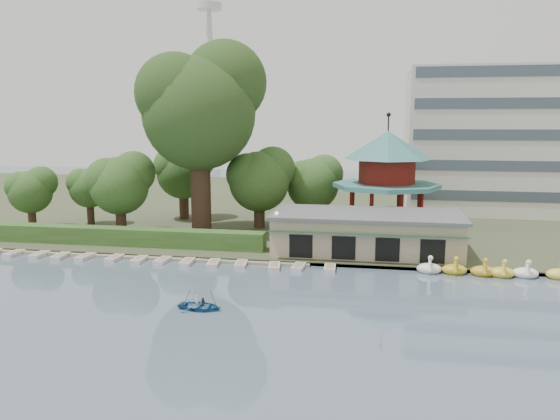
% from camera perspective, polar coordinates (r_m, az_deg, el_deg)
% --- Properties ---
extents(ground_plane, '(220.00, 220.00, 0.00)m').
position_cam_1_polar(ground_plane, '(35.97, -8.33, -12.53)').
color(ground_plane, slate).
rests_on(ground_plane, ground).
extents(shore, '(220.00, 70.00, 0.40)m').
position_cam_1_polar(shore, '(85.32, 2.63, 0.58)').
color(shore, '#424930').
rests_on(shore, ground).
extents(embankment, '(220.00, 0.60, 0.30)m').
position_cam_1_polar(embankment, '(51.79, -2.32, -5.36)').
color(embankment, gray).
rests_on(embankment, ground).
extents(dock, '(34.00, 1.60, 0.24)m').
position_cam_1_polar(dock, '(55.45, -14.60, -4.70)').
color(dock, gray).
rests_on(dock, ground).
extents(boathouse, '(18.60, 9.39, 3.90)m').
position_cam_1_polar(boathouse, '(54.71, 9.02, -2.28)').
color(boathouse, tan).
rests_on(boathouse, shore).
extents(pavilion, '(12.40, 12.40, 13.50)m').
position_cam_1_polar(pavilion, '(63.89, 11.10, 3.99)').
color(pavilion, tan).
rests_on(pavilion, shore).
extents(office_building, '(38.00, 18.00, 20.00)m').
position_cam_1_polar(office_building, '(83.62, 25.33, 6.07)').
color(office_building, silver).
rests_on(office_building, shore).
extents(broadcast_tower, '(8.00, 8.00, 96.00)m').
position_cam_1_polar(broadcast_tower, '(180.69, -7.35, 15.97)').
color(broadcast_tower, silver).
rests_on(broadcast_tower, ground).
extents(hedge, '(30.00, 2.00, 1.80)m').
position_cam_1_polar(hedge, '(59.36, -15.97, -2.66)').
color(hedge, '#375D26').
rests_on(hedge, shore).
extents(lamp_post, '(0.36, 0.36, 4.28)m').
position_cam_1_polar(lamp_post, '(52.41, -0.35, -1.60)').
color(lamp_post, black).
rests_on(lamp_post, shore).
extents(big_tree, '(14.00, 13.04, 21.90)m').
position_cam_1_polar(big_tree, '(62.94, -8.28, 10.96)').
color(big_tree, '#3A281C').
rests_on(big_tree, shore).
extents(small_trees, '(39.46, 16.92, 10.27)m').
position_cam_1_polar(small_trees, '(67.54, -8.85, 3.28)').
color(small_trees, '#3A281C').
rests_on(small_trees, shore).
extents(swan_boats, '(16.16, 2.07, 1.92)m').
position_cam_1_polar(swan_boats, '(51.35, 23.44, -6.01)').
color(swan_boats, white).
rests_on(swan_boats, ground).
extents(moored_rowboats, '(35.06, 2.69, 0.36)m').
position_cam_1_polar(moored_rowboats, '(53.52, -13.41, -5.10)').
color(moored_rowboats, silver).
rests_on(moored_rowboats, ground).
extents(rowboat_with_passengers, '(4.69, 3.54, 2.01)m').
position_cam_1_polar(rowboat_with_passengers, '(39.85, -8.36, -9.61)').
color(rowboat_with_passengers, '#236298').
rests_on(rowboat_with_passengers, ground).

